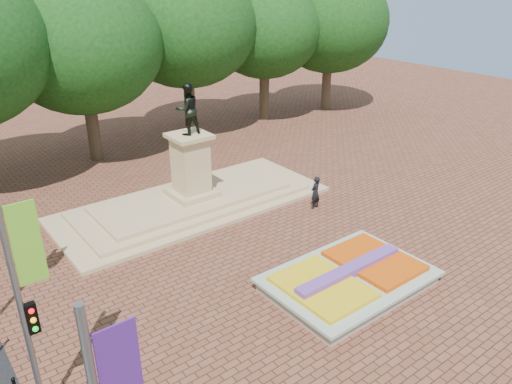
# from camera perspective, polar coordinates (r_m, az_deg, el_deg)

# --- Properties ---
(ground) EXTENTS (90.00, 90.00, 0.00)m
(ground) POSITION_cam_1_polar(r_m,az_deg,el_deg) (20.67, 4.44, -9.20)
(ground) COLOR brown
(ground) RESTS_ON ground
(flower_bed) EXTENTS (6.30, 4.30, 0.91)m
(flower_bed) POSITION_cam_1_polar(r_m,az_deg,el_deg) (19.94, 10.60, -9.69)
(flower_bed) COLOR gray
(flower_bed) RESTS_ON ground
(monument) EXTENTS (14.00, 6.00, 6.40)m
(monument) POSITION_cam_1_polar(r_m,az_deg,el_deg) (25.97, -7.31, 0.22)
(monument) COLOR tan
(monument) RESTS_ON ground
(tree_row_back) EXTENTS (44.80, 8.80, 10.43)m
(tree_row_back) POSITION_cam_1_polar(r_m,az_deg,el_deg) (34.05, -13.34, 15.71)
(tree_row_back) COLOR #3B2D20
(tree_row_back) RESTS_ON ground
(banner_poles) EXTENTS (0.88, 11.17, 7.00)m
(banner_poles) POSITION_cam_1_polar(r_m,az_deg,el_deg) (13.70, -24.66, -11.48)
(banner_poles) COLOR slate
(banner_poles) RESTS_ON ground
(pedestrian) EXTENTS (0.72, 0.55, 1.75)m
(pedestrian) POSITION_cam_1_polar(r_m,az_deg,el_deg) (25.68, 6.79, -0.05)
(pedestrian) COLOR black
(pedestrian) RESTS_ON ground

